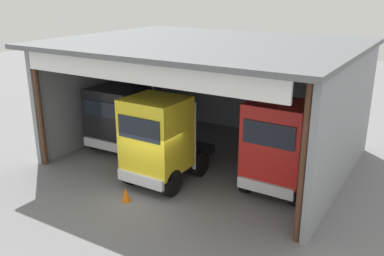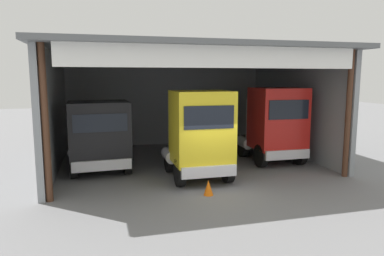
% 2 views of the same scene
% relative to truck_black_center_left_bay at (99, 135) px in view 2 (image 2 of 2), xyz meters
% --- Properties ---
extents(ground_plane, '(80.00, 80.00, 0.00)m').
position_rel_truck_black_center_left_bay_xyz_m(ground_plane, '(4.29, -3.67, -1.70)').
color(ground_plane, slate).
rests_on(ground_plane, ground).
extents(workshop_shed, '(13.13, 10.69, 5.62)m').
position_rel_truck_black_center_left_bay_xyz_m(workshop_shed, '(4.29, 2.08, 2.14)').
color(workshop_shed, gray).
rests_on(workshop_shed, ground).
extents(truck_black_center_left_bay, '(2.85, 4.95, 3.24)m').
position_rel_truck_black_center_left_bay_xyz_m(truck_black_center_left_bay, '(0.00, 0.00, 0.00)').
color(truck_black_center_left_bay, black).
rests_on(truck_black_center_left_bay, ground).
extents(truck_yellow_right_bay, '(2.48, 4.57, 3.75)m').
position_rel_truck_black_center_left_bay_xyz_m(truck_yellow_right_bay, '(4.03, -2.33, 0.23)').
color(truck_yellow_right_bay, yellow).
rests_on(truck_yellow_right_bay, ground).
extents(truck_red_left_bay, '(2.54, 4.82, 3.78)m').
position_rel_truck_black_center_left_bay_xyz_m(truck_red_left_bay, '(8.48, -0.44, 0.23)').
color(truck_red_left_bay, red).
rests_on(truck_red_left_bay, ground).
extents(oil_drum, '(0.58, 0.58, 0.93)m').
position_rel_truck_black_center_left_bay_xyz_m(oil_drum, '(6.39, 4.65, -1.24)').
color(oil_drum, '#197233').
rests_on(oil_drum, ground).
extents(tool_cart, '(0.90, 0.60, 1.00)m').
position_rel_truck_black_center_left_bay_xyz_m(tool_cart, '(6.61, 4.31, -1.20)').
color(tool_cart, black).
rests_on(tool_cart, ground).
extents(traffic_cone, '(0.36, 0.36, 0.56)m').
position_rel_truck_black_center_left_bay_xyz_m(traffic_cone, '(3.82, -4.34, -1.42)').
color(traffic_cone, orange).
rests_on(traffic_cone, ground).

